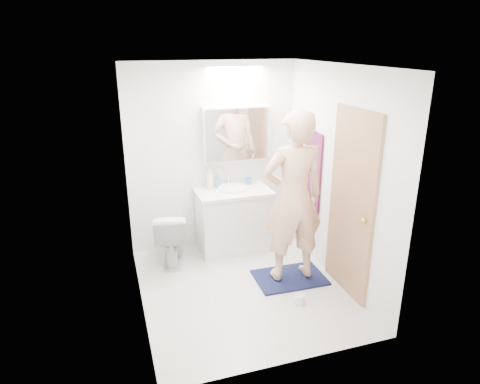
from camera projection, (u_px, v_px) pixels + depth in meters
name	position (u px, v px, depth m)	size (l,w,h in m)	color
floor	(243.00, 287.00, 4.79)	(2.50, 2.50, 0.00)	silver
ceiling	(243.00, 65.00, 3.99)	(2.50, 2.50, 0.00)	white
wall_back	(213.00, 157.00, 5.51)	(2.50, 2.50, 0.00)	white
wall_front	(294.00, 236.00, 3.27)	(2.50, 2.50, 0.00)	white
wall_left	(134.00, 198.00, 4.07)	(2.50, 2.50, 0.00)	white
wall_right	(337.00, 177.00, 4.71)	(2.50, 2.50, 0.00)	white
vanity_cabinet	(233.00, 221.00, 5.58)	(0.90, 0.55, 0.78)	silver
countertop	(233.00, 192.00, 5.44)	(0.95, 0.58, 0.04)	white
sink_basin	(232.00, 188.00, 5.46)	(0.36, 0.36, 0.03)	white
faucet	(228.00, 179.00, 5.61)	(0.02, 0.02, 0.16)	silver
medicine_cabinet	(236.00, 134.00, 5.43)	(0.88, 0.14, 0.70)	white
mirror_panel	(238.00, 135.00, 5.36)	(0.84, 0.01, 0.66)	silver
toilet	(172.00, 236.00, 5.25)	(0.38, 0.67, 0.69)	white
bath_rug	(290.00, 277.00, 4.97)	(0.80, 0.55, 0.02)	#121438
person	(293.00, 197.00, 4.64)	(0.70, 0.46, 1.92)	#DAA683
door	(351.00, 205.00, 4.45)	(0.04, 0.80, 2.00)	tan
door_knob	(364.00, 220.00, 4.19)	(0.06, 0.06, 0.06)	gold
towel	(312.00, 172.00, 5.23)	(0.02, 0.42, 1.00)	#17133C
towel_hook	(314.00, 130.00, 5.05)	(0.02, 0.02, 0.07)	silver
soap_bottle_a	(210.00, 179.00, 5.45)	(0.10, 0.10, 0.25)	beige
soap_bottle_b	(217.00, 181.00, 5.52)	(0.07, 0.08, 0.16)	#5588B6
toothbrush_cup	(249.00, 181.00, 5.64)	(0.09, 0.09, 0.09)	#4578D1
toilet_paper_roll	(299.00, 299.00, 4.48)	(0.11, 0.11, 0.10)	white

